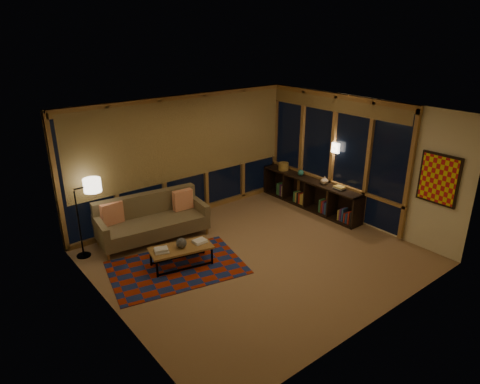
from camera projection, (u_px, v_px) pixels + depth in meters
floor at (257, 256)px, 8.01m from camera, size 5.50×5.00×0.01m
ceiling at (259, 113)px, 7.02m from camera, size 5.50×5.00×0.01m
walls at (258, 189)px, 7.51m from camera, size 5.51×5.01×2.70m
window_wall_back at (185, 158)px, 9.28m from camera, size 5.30×0.16×2.60m
window_wall_right at (331, 155)px, 9.50m from camera, size 0.16×3.70×2.60m
wall_art at (439, 179)px, 7.70m from camera, size 0.06×0.74×0.94m
wall_sconce at (336, 148)px, 9.29m from camera, size 0.12×0.18×0.22m
sofa at (153, 220)px, 8.49m from camera, size 2.22×1.11×0.87m
pillow_left at (112, 214)px, 8.24m from camera, size 0.44×0.16×0.43m
pillow_right at (183, 200)px, 8.87m from camera, size 0.43×0.17×0.42m
area_rug at (177, 267)px, 7.63m from camera, size 2.58×1.99×0.01m
coffee_table at (181, 256)px, 7.65m from camera, size 1.18×0.73×0.37m
book_stack_a at (161, 250)px, 7.42m from camera, size 0.31×0.28×0.07m
book_stack_b at (199, 241)px, 7.75m from camera, size 0.22×0.18×0.04m
ceramic_pot at (181, 243)px, 7.54m from camera, size 0.26×0.26×0.19m
floor_lamp at (79, 220)px, 7.76m from camera, size 0.51×0.35×1.47m
bookshelf at (310, 193)px, 10.05m from camera, size 0.40×2.81×0.70m
basket at (283, 166)px, 10.52m from camera, size 0.31×0.31×0.19m
teal_bowl at (301, 173)px, 10.13m from camera, size 0.17×0.17×0.15m
vase at (325, 180)px, 9.58m from camera, size 0.22×0.22×0.19m
shelf_book_stack at (339, 188)px, 9.29m from camera, size 0.25×0.30×0.07m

